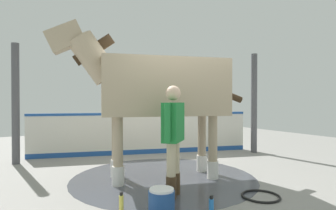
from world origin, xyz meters
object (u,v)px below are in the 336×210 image
(bottle_spray, at_px, (211,206))
(hose_coil, at_px, (261,196))
(horse, at_px, (158,89))
(bottle_shampoo, at_px, (121,202))
(wash_bucket, at_px, (162,200))
(handler, at_px, (173,133))

(bottle_spray, distance_m, hose_coil, 1.00)
(horse, bearing_deg, bottle_spray, 100.38)
(horse, distance_m, bottle_shampoo, 2.14)
(wash_bucket, height_order, hose_coil, wash_bucket)
(bottle_shampoo, distance_m, hose_coil, 1.98)
(wash_bucket, relative_size, hose_coil, 0.60)
(wash_bucket, relative_size, bottle_spray, 1.47)
(bottle_spray, relative_size, hose_coil, 0.41)
(horse, bearing_deg, wash_bucket, 80.13)
(wash_bucket, bearing_deg, hose_coil, 82.18)
(wash_bucket, bearing_deg, bottle_spray, 55.83)
(wash_bucket, bearing_deg, handler, 136.49)
(wash_bucket, distance_m, hose_coil, 1.51)
(horse, relative_size, wash_bucket, 10.47)
(horse, distance_m, wash_bucket, 2.11)
(handler, height_order, bottle_shampoo, handler)
(horse, distance_m, hose_coil, 2.40)
(bottle_shampoo, bearing_deg, hose_coil, 75.94)
(handler, relative_size, bottle_spray, 7.12)
(horse, relative_size, hose_coil, 6.30)
(bottle_shampoo, bearing_deg, wash_bucket, 57.15)
(wash_bucket, xyz_separation_m, bottle_shampoo, (-0.28, -0.43, -0.04))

